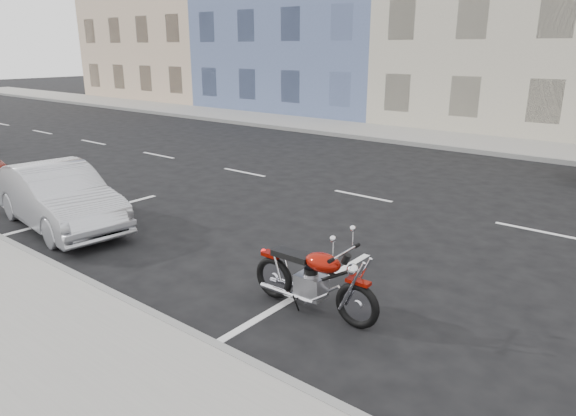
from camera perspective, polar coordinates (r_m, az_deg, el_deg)
ground at (r=11.88m, az=16.61°, el=-0.39°), size 120.00×120.00×0.00m
sidewalk_far at (r=21.61m, az=13.37°, el=7.84°), size 80.00×3.40×0.15m
curb_near at (r=10.39m, az=-28.12°, el=-3.85°), size 80.00×0.12×0.16m
curb_far at (r=20.10m, az=11.24°, el=7.31°), size 80.00×0.12×0.16m
bldg_far_west at (r=40.47m, az=-10.12°, el=20.68°), size 12.00×12.00×12.00m
motorcycle at (r=6.68m, az=7.94°, el=-9.65°), size 2.01×0.66×1.01m
sedan_silver at (r=11.24m, az=-24.12°, el=1.17°), size 3.97×1.80×1.26m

